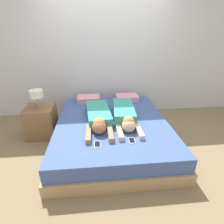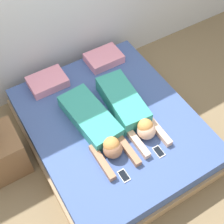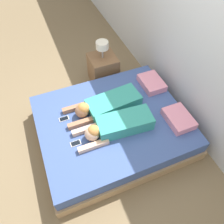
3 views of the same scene
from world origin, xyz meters
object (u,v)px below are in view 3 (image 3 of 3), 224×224
(cell_phone_right, at_px, (76,143))
(nightstand, at_px, (103,68))
(person_right, at_px, (116,126))
(cell_phone_left, at_px, (64,119))
(bed, at_px, (112,127))
(pillow_head_right, at_px, (179,119))
(pillow_head_left, at_px, (152,83))
(person_left, at_px, (105,105))

(cell_phone_right, distance_m, nightstand, 1.71)
(person_right, distance_m, cell_phone_left, 0.78)
(cell_phone_right, bearing_deg, nightstand, 147.09)
(bed, distance_m, pillow_head_right, 0.98)
(pillow_head_left, relative_size, cell_phone_left, 3.19)
(cell_phone_right, bearing_deg, person_right, 90.19)
(pillow_head_right, xyz_separation_m, person_left, (-0.62, -0.88, 0.03))
(person_right, bearing_deg, cell_phone_right, -89.81)
(person_right, bearing_deg, pillow_head_right, 77.69)
(bed, distance_m, nightstand, 1.27)
(pillow_head_right, bearing_deg, cell_phone_right, -97.37)
(cell_phone_right, bearing_deg, bed, 108.85)
(nightstand, bearing_deg, bed, -14.66)
(bed, bearing_deg, cell_phone_right, -71.15)
(person_right, bearing_deg, person_left, -179.52)
(nightstand, bearing_deg, cell_phone_right, -32.91)
(pillow_head_right, distance_m, cell_phone_right, 1.48)
(person_right, bearing_deg, pillow_head_left, 124.41)
(bed, height_order, pillow_head_right, pillow_head_right)
(person_left, xyz_separation_m, cell_phone_right, (0.43, -0.58, -0.08))
(person_left, bearing_deg, person_right, 0.48)
(person_right, distance_m, cell_phone_right, 0.60)
(person_left, distance_m, cell_phone_left, 0.63)
(pillow_head_left, height_order, nightstand, nightstand)
(person_left, xyz_separation_m, nightstand, (-1.01, 0.34, -0.19))
(pillow_head_right, bearing_deg, nightstand, -161.61)
(pillow_head_right, bearing_deg, pillow_head_left, 180.00)
(cell_phone_left, relative_size, cell_phone_right, 1.00)
(pillow_head_left, distance_m, person_right, 1.07)
(pillow_head_left, xyz_separation_m, person_left, (0.18, -0.88, 0.03))
(cell_phone_left, bearing_deg, cell_phone_right, 5.12)
(person_left, xyz_separation_m, person_right, (0.42, 0.00, 0.01))
(pillow_head_right, distance_m, cell_phone_left, 1.64)
(pillow_head_right, relative_size, person_right, 0.40)
(pillow_head_right, xyz_separation_m, nightstand, (-1.62, -0.54, -0.16))
(pillow_head_left, height_order, cell_phone_left, pillow_head_left)
(person_right, relative_size, cell_phone_right, 7.88)
(cell_phone_left, bearing_deg, person_right, 53.94)
(person_left, distance_m, cell_phone_right, 0.73)
(pillow_head_right, xyz_separation_m, cell_phone_right, (-0.19, -1.47, -0.05))
(cell_phone_right, xyz_separation_m, nightstand, (-1.43, 0.93, -0.11))
(pillow_head_right, height_order, nightstand, nightstand)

